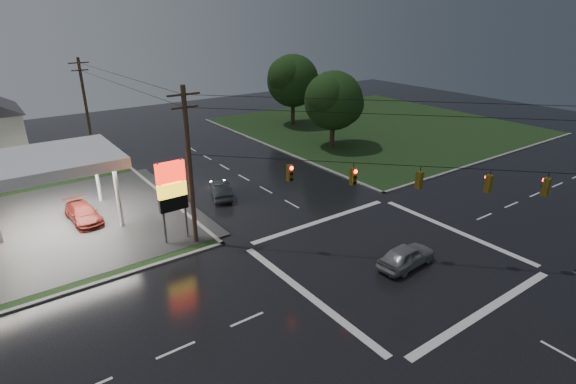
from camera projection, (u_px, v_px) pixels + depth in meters
ground at (389, 258)px, 29.83m from camera, size 120.00×120.00×0.00m
grass_ne at (377, 126)px, 63.45m from camera, size 36.00×36.00×0.08m
pylon_sign at (172, 188)px, 30.54m from camera, size 2.00×0.35×6.00m
utility_pole_nw at (190, 166)px, 29.69m from camera, size 2.20×0.32×11.00m
utility_pole_n at (85, 103)px, 51.22m from camera, size 2.20×0.32×10.50m
traffic_signals at (399, 165)px, 27.39m from camera, size 26.87×26.87×1.47m
tree_ne_near at (334, 101)px, 51.94m from camera, size 7.99×6.80×8.98m
tree_ne_far at (294, 81)px, 62.37m from camera, size 8.46×7.20×9.80m
car_north at (221, 190)px, 39.28m from camera, size 2.89×4.53×1.41m
car_crossing at (406, 256)px, 28.63m from camera, size 4.44×2.04×1.47m
car_pump at (83, 214)px, 34.66m from camera, size 2.22×4.86×1.38m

